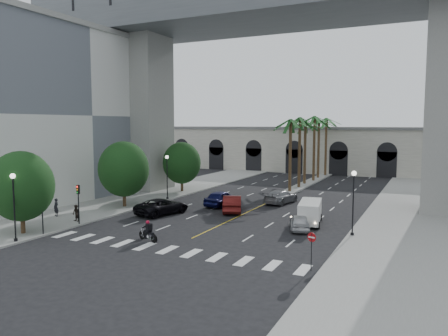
{
  "coord_description": "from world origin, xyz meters",
  "views": [
    {
      "loc": [
        17.01,
        -27.38,
        9.05
      ],
      "look_at": [
        0.92,
        6.0,
        5.29
      ],
      "focal_mm": 35.0,
      "sensor_mm": 36.0,
      "label": 1
    }
  ],
  "objects_px": {
    "lamp_post_left_far": "(167,173)",
    "car_c": "(162,206)",
    "car_b": "(232,204)",
    "do_not_enter_sign": "(312,243)",
    "traffic_signal_near": "(42,205)",
    "pedestrian_a": "(56,207)",
    "cargo_van": "(310,212)",
    "traffic_signal_far": "(78,198)",
    "car_a": "(299,222)",
    "car_e": "(221,198)",
    "lamp_post_right": "(353,197)",
    "lamp_post_left_near": "(14,201)",
    "pedestrian_b": "(76,213)",
    "car_d": "(281,197)",
    "motorcycle_rider": "(148,232)"
  },
  "relations": [
    {
      "from": "lamp_post_left_far",
      "to": "car_c",
      "type": "relative_size",
      "value": 0.93
    },
    {
      "from": "car_b",
      "to": "do_not_enter_sign",
      "type": "height_order",
      "value": "do_not_enter_sign"
    },
    {
      "from": "traffic_signal_near",
      "to": "pedestrian_a",
      "type": "height_order",
      "value": "traffic_signal_near"
    },
    {
      "from": "cargo_van",
      "to": "traffic_signal_far",
      "type": "bearing_deg",
      "value": -162.99
    },
    {
      "from": "lamp_post_left_far",
      "to": "pedestrian_a",
      "type": "xyz_separation_m",
      "value": [
        -4.23,
        -13.04,
        -2.2
      ]
    },
    {
      "from": "lamp_post_left_far",
      "to": "car_a",
      "type": "relative_size",
      "value": 1.34
    },
    {
      "from": "car_c",
      "to": "car_e",
      "type": "distance_m",
      "value": 7.41
    },
    {
      "from": "traffic_signal_far",
      "to": "car_a",
      "type": "height_order",
      "value": "traffic_signal_far"
    },
    {
      "from": "do_not_enter_sign",
      "to": "traffic_signal_near",
      "type": "bearing_deg",
      "value": -158.66
    },
    {
      "from": "lamp_post_right",
      "to": "traffic_signal_near",
      "type": "height_order",
      "value": "lamp_post_right"
    },
    {
      "from": "car_a",
      "to": "do_not_enter_sign",
      "type": "distance_m",
      "value": 10.59
    },
    {
      "from": "car_b",
      "to": "cargo_van",
      "type": "xyz_separation_m",
      "value": [
        8.66,
        -2.0,
        0.29
      ]
    },
    {
      "from": "lamp_post_left_near",
      "to": "car_a",
      "type": "distance_m",
      "value": 22.86
    },
    {
      "from": "pedestrian_b",
      "to": "traffic_signal_far",
      "type": "bearing_deg",
      "value": -23.47
    },
    {
      "from": "lamp_post_left_near",
      "to": "car_b",
      "type": "relative_size",
      "value": 1.02
    },
    {
      "from": "car_d",
      "to": "do_not_enter_sign",
      "type": "distance_m",
      "value": 23.11
    },
    {
      "from": "cargo_van",
      "to": "car_c",
      "type": "bearing_deg",
      "value": 178.43
    },
    {
      "from": "traffic_signal_far",
      "to": "do_not_enter_sign",
      "type": "distance_m",
      "value": 22.02
    },
    {
      "from": "lamp_post_left_far",
      "to": "traffic_signal_near",
      "type": "height_order",
      "value": "lamp_post_left_far"
    },
    {
      "from": "lamp_post_left_far",
      "to": "cargo_van",
      "type": "height_order",
      "value": "lamp_post_left_far"
    },
    {
      "from": "cargo_van",
      "to": "car_e",
      "type": "bearing_deg",
      "value": 148.14
    },
    {
      "from": "traffic_signal_near",
      "to": "cargo_van",
      "type": "height_order",
      "value": "traffic_signal_near"
    },
    {
      "from": "car_e",
      "to": "cargo_van",
      "type": "height_order",
      "value": "cargo_van"
    },
    {
      "from": "car_a",
      "to": "pedestrian_b",
      "type": "height_order",
      "value": "pedestrian_b"
    },
    {
      "from": "pedestrian_a",
      "to": "pedestrian_b",
      "type": "xyz_separation_m",
      "value": [
        3.44,
        -0.89,
        -0.1
      ]
    },
    {
      "from": "traffic_signal_near",
      "to": "pedestrian_a",
      "type": "xyz_separation_m",
      "value": [
        -4.33,
        5.46,
        -1.49
      ]
    },
    {
      "from": "car_a",
      "to": "car_b",
      "type": "xyz_separation_m",
      "value": [
        -8.42,
        4.54,
        0.18
      ]
    },
    {
      "from": "lamp_post_left_near",
      "to": "traffic_signal_far",
      "type": "height_order",
      "value": "lamp_post_left_near"
    },
    {
      "from": "car_b",
      "to": "pedestrian_a",
      "type": "xyz_separation_m",
      "value": [
        -14.13,
        -10.01,
        0.16
      ]
    },
    {
      "from": "cargo_van",
      "to": "pedestrian_a",
      "type": "relative_size",
      "value": 2.93
    },
    {
      "from": "lamp_post_right",
      "to": "car_a",
      "type": "relative_size",
      "value": 1.34
    },
    {
      "from": "cargo_van",
      "to": "motorcycle_rider",
      "type": "bearing_deg",
      "value": -141.33
    },
    {
      "from": "lamp_post_left_near",
      "to": "lamp_post_left_far",
      "type": "distance_m",
      "value": 21.0
    },
    {
      "from": "car_a",
      "to": "cargo_van",
      "type": "relative_size",
      "value": 0.79
    },
    {
      "from": "traffic_signal_near",
      "to": "car_a",
      "type": "distance_m",
      "value": 21.33
    },
    {
      "from": "car_c",
      "to": "car_d",
      "type": "distance_m",
      "value": 14.1
    },
    {
      "from": "lamp_post_left_near",
      "to": "car_c",
      "type": "xyz_separation_m",
      "value": [
        4.09,
        13.79,
        -2.42
      ]
    },
    {
      "from": "pedestrian_a",
      "to": "do_not_enter_sign",
      "type": "relative_size",
      "value": 0.72
    },
    {
      "from": "lamp_post_left_near",
      "to": "car_d",
      "type": "relative_size",
      "value": 1.02
    },
    {
      "from": "traffic_signal_near",
      "to": "lamp_post_left_far",
      "type": "bearing_deg",
      "value": 90.31
    },
    {
      "from": "car_d",
      "to": "do_not_enter_sign",
      "type": "relative_size",
      "value": 2.17
    },
    {
      "from": "car_b",
      "to": "car_c",
      "type": "distance_m",
      "value": 7.16
    },
    {
      "from": "lamp_post_right",
      "to": "motorcycle_rider",
      "type": "distance_m",
      "value": 16.39
    },
    {
      "from": "pedestrian_b",
      "to": "car_a",
      "type": "bearing_deg",
      "value": 28.09
    },
    {
      "from": "lamp_post_right",
      "to": "cargo_van",
      "type": "relative_size",
      "value": 1.05
    },
    {
      "from": "pedestrian_a",
      "to": "pedestrian_b",
      "type": "distance_m",
      "value": 3.56
    },
    {
      "from": "car_a",
      "to": "car_e",
      "type": "xyz_separation_m",
      "value": [
        -10.91,
        6.98,
        0.18
      ]
    },
    {
      "from": "traffic_signal_far",
      "to": "pedestrian_b",
      "type": "xyz_separation_m",
      "value": [
        -0.89,
        0.58,
        -1.59
      ]
    },
    {
      "from": "lamp_post_left_near",
      "to": "traffic_signal_near",
      "type": "xyz_separation_m",
      "value": [
        0.1,
        2.5,
        -0.71
      ]
    },
    {
      "from": "car_e",
      "to": "do_not_enter_sign",
      "type": "bearing_deg",
      "value": 133.13
    }
  ]
}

